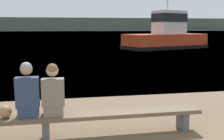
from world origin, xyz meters
name	(u,v)px	position (x,y,z in m)	size (l,w,h in m)	color
water_surface	(59,32)	(0.00, 125.84, 0.00)	(240.00, 240.00, 0.00)	teal
far_shoreline	(58,24)	(0.00, 186.66, 4.09)	(600.00, 12.00, 8.19)	#424738
bench_main	(46,120)	(-1.11, 2.88, 0.37)	(6.01, 0.42, 0.45)	brown
person_left	(27,93)	(-1.41, 2.88, 0.90)	(0.41, 0.36, 1.01)	navy
person_right	(53,92)	(-0.96, 2.88, 0.89)	(0.41, 0.36, 0.97)	#70665B
shopping_bag	(5,112)	(-1.81, 2.90, 0.57)	(0.22, 0.22, 0.24)	#9E754C
tugboat_red	(166,37)	(9.60, 23.86, 1.15)	(9.06, 5.89, 5.71)	red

